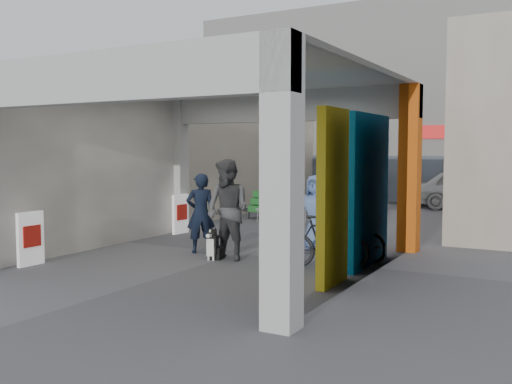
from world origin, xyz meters
The scene contains 20 objects.
ground centered at (0.00, 0.00, 0.00)m, with size 90.00×90.00×0.00m, color #5E5E63.
arcade_canopy centered at (0.54, -0.82, 2.30)m, with size 6.40×6.45×6.40m.
far_building centered at (0.00, 13.99, 3.99)m, with size 18.00×4.08×8.00m.
plaza_bldg_left centered at (-4.50, 7.50, 2.50)m, with size 2.00×9.00×5.00m, color #BEB59D.
bollard_left centered at (-1.49, 2.51, 0.42)m, with size 0.09×0.09×0.83m, color #979A9F.
bollard_center centered at (0.11, 2.29, 0.41)m, with size 0.09×0.09×0.82m, color #979A9F.
bollard_right centered at (1.74, 2.26, 0.47)m, with size 0.09×0.09×0.94m, color #979A9F.
advert_board_near centered at (-2.75, -2.89, 0.51)m, with size 0.11×0.55×1.00m.
advert_board_far centered at (-2.75, 1.73, 0.51)m, with size 0.14×0.55×1.00m.
cafe_set centered at (-1.47, 5.08, 0.28)m, with size 1.33×1.07×0.80m.
produce_stand centered at (-2.22, 5.54, 0.34)m, with size 1.29×0.70×0.85m.
crate_stack centered at (0.56, 7.82, 0.28)m, with size 0.46×0.37×0.56m.
border_collie centered at (-0.08, -0.77, 0.26)m, with size 0.24×0.47×0.65m.
man_with_dog centered at (-0.74, -0.27, 0.83)m, with size 0.60×0.40×1.66m, color black.
man_back_turned centered at (0.17, -0.67, 0.98)m, with size 0.95×0.74×1.96m, color #424345.
man_elderly centered at (1.25, 1.15, 0.81)m, with size 0.79×0.52×1.62m, color #5873AB.
man_crates centered at (-0.25, 7.38, 0.80)m, with size 0.94×0.39×1.60m, color black.
bicycle_front centered at (2.25, 0.67, 0.44)m, with size 0.59×1.68×0.88m, color black.
bicycle_rear centered at (2.13, -0.52, 0.48)m, with size 0.45×1.60×0.96m, color black.
white_van centered at (2.92, 11.50, 0.73)m, with size 1.72×4.28×1.46m, color silver.
Camera 1 is at (5.98, -10.00, 2.15)m, focal length 40.00 mm.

